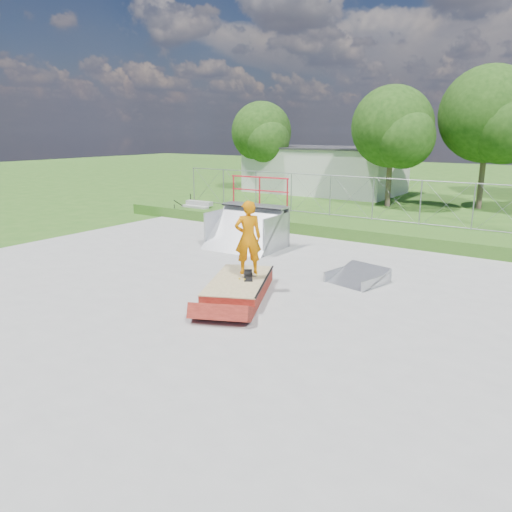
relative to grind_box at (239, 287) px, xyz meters
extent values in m
plane|color=#2F601B|center=(-0.33, -0.40, -0.21)|extent=(120.00, 120.00, 0.00)
cube|color=#979795|center=(-0.33, -0.40, -0.19)|extent=(20.00, 16.00, 0.04)
cube|color=#2F601B|center=(-0.33, 9.10, 0.04)|extent=(24.00, 3.00, 0.50)
cube|color=maroon|center=(0.00, 0.00, -0.01)|extent=(2.42, 3.17, 0.40)
cube|color=tan|center=(0.00, 0.00, 0.20)|extent=(2.45, 3.20, 0.03)
cube|color=black|center=(0.10, 0.28, 0.26)|extent=(0.65, 0.77, 0.13)
imported|color=#D26E02|center=(0.10, 0.28, 1.23)|extent=(0.83, 0.82, 1.94)
cube|color=silver|center=(-8.33, 21.60, 1.29)|extent=(10.00, 6.00, 3.00)
cylinder|color=brown|center=(-2.33, 17.60, 1.01)|extent=(0.30, 0.30, 2.45)
sphere|color=#1A3E11|center=(-2.33, 17.60, 4.20)|extent=(4.48, 4.48, 4.48)
sphere|color=#1A3E11|center=(-1.49, 17.04, 3.64)|extent=(3.36, 3.36, 3.36)
cylinder|color=brown|center=(2.17, 19.60, 1.19)|extent=(0.30, 0.30, 2.80)
sphere|color=#1A3E11|center=(2.17, 19.60, 4.83)|extent=(5.12, 5.12, 5.12)
sphere|color=#1A3E11|center=(3.13, 18.96, 4.19)|extent=(3.84, 3.84, 3.84)
cylinder|color=brown|center=(-12.33, 19.60, 0.92)|extent=(0.30, 0.30, 2.27)
sphere|color=#1A3E11|center=(-12.33, 19.60, 3.88)|extent=(4.16, 4.16, 4.16)
sphere|color=#1A3E11|center=(-11.55, 19.08, 3.36)|extent=(3.12, 3.12, 3.12)
camera|label=1|loc=(7.40, -10.10, 4.01)|focal=35.00mm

